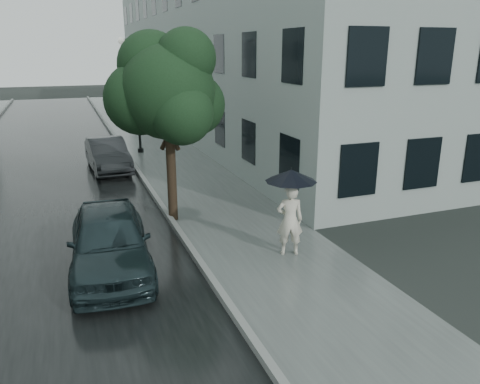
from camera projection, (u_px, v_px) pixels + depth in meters
name	position (u px, v px, depth m)	size (l,w,h in m)	color
ground	(270.00, 263.00, 10.92)	(120.00, 120.00, 0.00)	black
sidewalk	(169.00, 157.00, 21.73)	(3.50, 60.00, 0.01)	slate
kerb_near	(129.00, 158.00, 21.09)	(0.15, 60.00, 0.15)	slate
asphalt_road	(46.00, 166.00, 19.93)	(6.85, 60.00, 0.00)	black
building_near	(222.00, 54.00, 28.89)	(7.02, 36.00, 9.00)	gray
pedestrian	(290.00, 220.00, 11.17)	(0.64, 0.42, 1.75)	beige
umbrella	(291.00, 176.00, 10.78)	(1.47, 1.47, 1.25)	black
street_tree	(167.00, 90.00, 12.74)	(3.38, 3.07, 5.37)	#332619
lamp_post	(134.00, 89.00, 21.70)	(0.85, 0.32, 5.30)	black
car_near	(110.00, 240.00, 10.37)	(1.71, 4.25, 1.45)	#19282B
car_far	(108.00, 155.00, 19.09)	(1.38, 3.97, 1.31)	#242629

